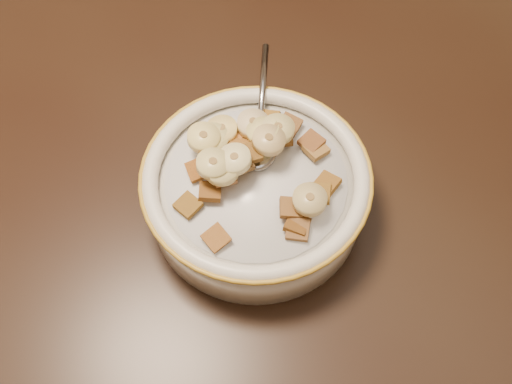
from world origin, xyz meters
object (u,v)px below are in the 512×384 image
Objects in this scene: chair at (395,1)px; cereal_bowl at (256,195)px; table at (135,76)px; spoon at (258,149)px.

cereal_bowl is at bearing -61.84° from chair.
chair reaches higher than cereal_bowl.
table is 1.57× the size of chair.
table is 0.24m from cereal_bowl.
chair is 4.28× the size of cereal_bowl.
chair is at bearing 85.30° from table.
cereal_bowl is 4.17× the size of spoon.
table is at bearing -43.70° from spoon.
chair reaches higher than spoon.
spoon is (0.16, -0.65, 0.36)m from chair.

